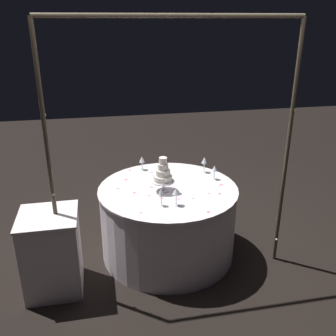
% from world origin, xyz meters
% --- Properties ---
extents(ground_plane, '(12.00, 12.00, 0.00)m').
position_xyz_m(ground_plane, '(0.00, 0.00, 0.00)').
color(ground_plane, black).
extents(decorative_arch, '(2.13, 0.06, 2.31)m').
position_xyz_m(decorative_arch, '(-0.00, 0.33, 1.51)').
color(decorative_arch, '#473D2D').
rests_on(decorative_arch, ground).
extents(main_table, '(1.37, 1.37, 0.74)m').
position_xyz_m(main_table, '(0.00, 0.00, 0.37)').
color(main_table, white).
rests_on(main_table, ground).
extents(side_table, '(0.50, 0.50, 0.74)m').
position_xyz_m(side_table, '(1.11, 0.35, 0.37)').
color(side_table, white).
rests_on(side_table, ground).
extents(tiered_cake, '(0.22, 0.22, 0.34)m').
position_xyz_m(tiered_cake, '(0.06, 0.06, 0.91)').
color(tiered_cake, silver).
rests_on(tiered_cake, main_table).
extents(wine_glass_0, '(0.06, 0.06, 0.17)m').
position_xyz_m(wine_glass_0, '(-0.46, -0.32, 0.87)').
color(wine_glass_0, silver).
rests_on(wine_glass_0, main_table).
extents(wine_glass_1, '(0.06, 0.06, 0.17)m').
position_xyz_m(wine_glass_1, '(0.13, 0.35, 0.86)').
color(wine_glass_1, silver).
rests_on(wine_glass_1, main_table).
extents(wine_glass_2, '(0.06, 0.06, 0.15)m').
position_xyz_m(wine_glass_2, '(-0.51, -0.12, 0.85)').
color(wine_glass_2, silver).
rests_on(wine_glass_2, main_table).
extents(wine_glass_3, '(0.06, 0.06, 0.15)m').
position_xyz_m(wine_glass_3, '(0.18, -0.52, 0.85)').
color(wine_glass_3, silver).
rests_on(wine_glass_3, main_table).
extents(wine_glass_4, '(0.07, 0.07, 0.17)m').
position_xyz_m(wine_glass_4, '(0.00, 0.37, 0.87)').
color(wine_glass_4, silver).
rests_on(wine_glass_4, main_table).
extents(cake_knife, '(0.11, 0.29, 0.01)m').
position_xyz_m(cake_knife, '(-0.02, -0.39, 0.74)').
color(cake_knife, silver).
rests_on(cake_knife, main_table).
extents(rose_petal_0, '(0.04, 0.03, 0.00)m').
position_xyz_m(rose_petal_0, '(-0.03, -0.33, 0.74)').
color(rose_petal_0, '#EA6B84').
rests_on(rose_petal_0, main_table).
extents(rose_petal_1, '(0.04, 0.04, 0.00)m').
position_xyz_m(rose_petal_1, '(-0.45, 0.23, 0.74)').
color(rose_petal_1, '#EA6B84').
rests_on(rose_petal_1, main_table).
extents(rose_petal_2, '(0.04, 0.03, 0.00)m').
position_xyz_m(rose_petal_2, '(0.48, -0.08, 0.74)').
color(rose_petal_2, '#EA6B84').
rests_on(rose_petal_2, main_table).
extents(rose_petal_3, '(0.03, 0.02, 0.00)m').
position_xyz_m(rose_petal_3, '(-0.05, -0.18, 0.74)').
color(rose_petal_3, '#EA6B84').
rests_on(rose_petal_3, main_table).
extents(rose_petal_4, '(0.04, 0.04, 0.00)m').
position_xyz_m(rose_petal_4, '(0.32, -0.53, 0.74)').
color(rose_petal_4, '#EA6B84').
rests_on(rose_petal_4, main_table).
extents(rose_petal_5, '(0.03, 0.03, 0.00)m').
position_xyz_m(rose_petal_5, '(-0.02, -0.19, 0.74)').
color(rose_petal_5, '#EA6B84').
rests_on(rose_petal_5, main_table).
extents(rose_petal_6, '(0.04, 0.04, 0.00)m').
position_xyz_m(rose_petal_6, '(0.09, 0.21, 0.74)').
color(rose_petal_6, '#EA6B84').
rests_on(rose_petal_6, main_table).
extents(rose_petal_7, '(0.02, 0.03, 0.00)m').
position_xyz_m(rose_petal_7, '(-0.36, 0.20, 0.74)').
color(rose_petal_7, '#EA6B84').
rests_on(rose_petal_7, main_table).
extents(rose_petal_8, '(0.04, 0.04, 0.00)m').
position_xyz_m(rose_petal_8, '(-0.24, 0.55, 0.74)').
color(rose_petal_8, '#EA6B84').
rests_on(rose_petal_8, main_table).
extents(rose_petal_9, '(0.04, 0.03, 0.00)m').
position_xyz_m(rose_petal_9, '(0.09, -0.43, 0.74)').
color(rose_petal_9, '#EA6B84').
rests_on(rose_petal_9, main_table).
extents(rose_petal_10, '(0.05, 0.04, 0.00)m').
position_xyz_m(rose_petal_10, '(0.09, -0.32, 0.74)').
color(rose_petal_10, '#EA6B84').
rests_on(rose_petal_10, main_table).
extents(rose_petal_11, '(0.05, 0.04, 0.00)m').
position_xyz_m(rose_petal_11, '(0.16, -0.05, 0.74)').
color(rose_petal_11, '#EA6B84').
rests_on(rose_petal_11, main_table).
extents(rose_petal_12, '(0.03, 0.04, 0.00)m').
position_xyz_m(rose_petal_12, '(0.34, 0.05, 0.74)').
color(rose_petal_12, '#EA6B84').
rests_on(rose_petal_12, main_table).
extents(rose_petal_13, '(0.04, 0.03, 0.00)m').
position_xyz_m(rose_petal_13, '(0.21, 0.14, 0.74)').
color(rose_petal_13, '#EA6B84').
rests_on(rose_petal_13, main_table).
extents(rose_petal_14, '(0.02, 0.03, 0.00)m').
position_xyz_m(rose_petal_14, '(0.32, 0.45, 0.74)').
color(rose_petal_14, '#EA6B84').
rests_on(rose_petal_14, main_table).
extents(rose_petal_15, '(0.02, 0.03, 0.00)m').
position_xyz_m(rose_petal_15, '(-0.05, 0.26, 0.74)').
color(rose_petal_15, '#EA6B84').
rests_on(rose_petal_15, main_table).
extents(rose_petal_16, '(0.03, 0.02, 0.00)m').
position_xyz_m(rose_petal_16, '(-0.18, 0.27, 0.74)').
color(rose_petal_16, '#EA6B84').
rests_on(rose_petal_16, main_table).
extents(rose_petal_17, '(0.04, 0.03, 0.00)m').
position_xyz_m(rose_petal_17, '(-0.54, 0.03, 0.74)').
color(rose_petal_17, '#EA6B84').
rests_on(rose_petal_17, main_table).
extents(rose_petal_18, '(0.03, 0.03, 0.00)m').
position_xyz_m(rose_petal_18, '(-0.52, 0.05, 0.74)').
color(rose_petal_18, '#EA6B84').
rests_on(rose_petal_18, main_table).
extents(rose_petal_19, '(0.03, 0.04, 0.00)m').
position_xyz_m(rose_petal_19, '(0.10, -0.26, 0.74)').
color(rose_petal_19, '#EA6B84').
rests_on(rose_petal_19, main_table).
extents(rose_petal_20, '(0.05, 0.04, 0.00)m').
position_xyz_m(rose_petal_20, '(0.39, -0.28, 0.74)').
color(rose_petal_20, '#EA6B84').
rests_on(rose_petal_20, main_table).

